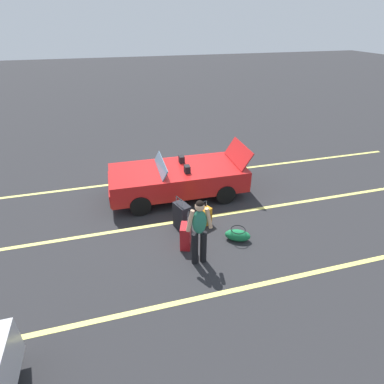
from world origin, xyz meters
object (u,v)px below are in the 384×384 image
(suitcase_large_black, at_px, (182,216))
(suitcase_medium_bright, at_px, (186,236))
(duffel_bag, at_px, (238,235))
(suitcase_small_carryon, at_px, (205,217))
(traveler_person, at_px, (199,229))
(convertible_car, at_px, (172,179))

(suitcase_large_black, distance_m, suitcase_medium_bright, 0.77)
(duffel_bag, bearing_deg, suitcase_small_carryon, -55.46)
(suitcase_medium_bright, xyz_separation_m, traveler_person, (-0.16, 0.61, 0.62))
(convertible_car, xyz_separation_m, duffel_bag, (-1.12, 2.62, -0.43))
(duffel_bag, bearing_deg, traveler_person, 22.93)
(convertible_car, distance_m, duffel_bag, 2.88)
(duffel_bag, bearing_deg, suitcase_medium_bright, -5.13)
(suitcase_medium_bright, height_order, duffel_bag, suitcase_medium_bright)
(suitcase_small_carryon, bearing_deg, traveler_person, -47.53)
(suitcase_large_black, xyz_separation_m, duffel_bag, (-1.22, 0.88, -0.21))
(traveler_person, bearing_deg, suitcase_small_carryon, -21.82)
(duffel_bag, height_order, traveler_person, traveler_person)
(convertible_car, xyz_separation_m, suitcase_medium_bright, (0.20, 2.50, -0.28))
(duffel_bag, bearing_deg, suitcase_large_black, -35.68)
(suitcase_medium_bright, bearing_deg, suitcase_large_black, -77.31)
(convertible_car, height_order, traveler_person, traveler_person)
(suitcase_medium_bright, bearing_deg, traveler_person, 124.62)
(convertible_car, relative_size, duffel_bag, 6.02)
(suitcase_medium_bright, bearing_deg, convertible_car, -74.47)
(suitcase_large_black, bearing_deg, duffel_bag, -55.79)
(duffel_bag, relative_size, traveler_person, 0.43)
(suitcase_small_carryon, bearing_deg, suitcase_large_black, -116.34)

